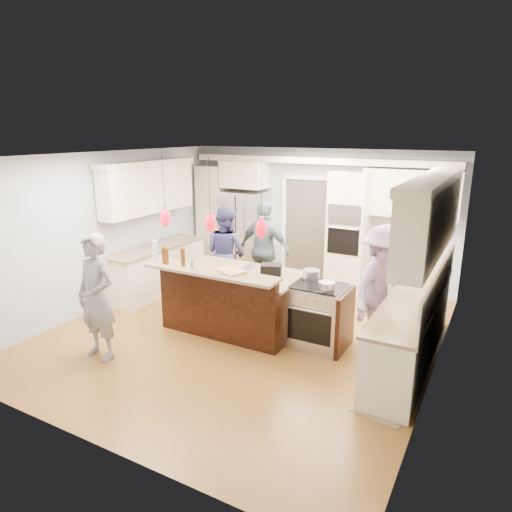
{
  "coord_description": "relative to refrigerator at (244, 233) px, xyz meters",
  "views": [
    {
      "loc": [
        3.29,
        -5.65,
        3.05
      ],
      "look_at": [
        0.0,
        0.35,
        1.15
      ],
      "focal_mm": 32.0,
      "sensor_mm": 36.0,
      "label": 1
    }
  ],
  "objects": [
    {
      "name": "floor_rug",
      "position": [
        3.95,
        -3.5,
        -0.89
      ],
      "size": [
        0.71,
        0.93,
        0.01
      ],
      "primitive_type": "cube",
      "rotation": [
        0.0,
        0.0,
        -0.17
      ],
      "color": "#998153",
      "rests_on": "ground"
    },
    {
      "name": "oven_column",
      "position": [
        2.3,
        0.03,
        0.25
      ],
      "size": [
        0.72,
        0.69,
        2.3
      ],
      "color": "#F8EEC9",
      "rests_on": "ground"
    },
    {
      "name": "pot_large",
      "position": [
        2.48,
        -2.3,
        0.09
      ],
      "size": [
        0.25,
        0.25,
        0.15
      ],
      "primitive_type": "cylinder",
      "color": "#B7B7BC",
      "rests_on": "island_range"
    },
    {
      "name": "room_shell",
      "position": [
        1.55,
        -2.64,
        0.92
      ],
      "size": [
        5.54,
        6.04,
        2.72
      ],
      "color": "#B2BCC6",
      "rests_on": "ground"
    },
    {
      "name": "kitchen_island",
      "position": [
        1.3,
        -2.57,
        -0.41
      ],
      "size": [
        2.1,
        1.46,
        1.12
      ],
      "color": "black",
      "rests_on": "ground"
    },
    {
      "name": "pendant_lights",
      "position": [
        1.3,
        -3.15,
        0.9
      ],
      "size": [
        1.75,
        0.15,
        1.03
      ],
      "color": "black",
      "rests_on": "ground"
    },
    {
      "name": "island_range",
      "position": [
        2.71,
        -2.49,
        -0.44
      ],
      "size": [
        0.82,
        0.71,
        0.92
      ],
      "color": "#B7B7BC",
      "rests_on": "ground"
    },
    {
      "name": "left_cabinets",
      "position": [
        -0.89,
        -1.84,
        0.16
      ],
      "size": [
        0.64,
        2.3,
        2.51
      ],
      "color": "#F8EEC9",
      "rests_on": "ground"
    },
    {
      "name": "cutting_board",
      "position": [
        1.6,
        -3.11,
        0.24
      ],
      "size": [
        0.48,
        0.42,
        0.03
      ],
      "primitive_type": "cube",
      "rotation": [
        0.0,
        0.0,
        -0.38
      ],
      "color": "tan",
      "rests_on": "kitchen_island"
    },
    {
      "name": "person_bar_end",
      "position": [
        0.19,
        -4.27,
        -0.03
      ],
      "size": [
        0.66,
        0.45,
        1.74
      ],
      "primitive_type": "imported",
      "rotation": [
        0.0,
        0.0,
        -0.06
      ],
      "color": "gray",
      "rests_on": "ground"
    },
    {
      "name": "person_far_left",
      "position": [
        0.45,
        -1.44,
        -0.05
      ],
      "size": [
        0.94,
        0.8,
        1.71
      ],
      "primitive_type": "imported",
      "rotation": [
        0.0,
        0.0,
        2.94
      ],
      "color": "navy",
      "rests_on": "ground"
    },
    {
      "name": "ground_plane",
      "position": [
        1.55,
        -2.64,
        -0.9
      ],
      "size": [
        6.0,
        6.0,
        0.0
      ],
      "primitive_type": "plane",
      "color": "olive",
      "rests_on": "ground"
    },
    {
      "name": "drink_can",
      "position": [
        1.05,
        -3.27,
        0.28
      ],
      "size": [
        0.07,
        0.07,
        0.12
      ],
      "primitive_type": "cylinder",
      "rotation": [
        0.0,
        0.0,
        0.12
      ],
      "color": "#B7B7BC",
      "rests_on": "kitchen_island"
    },
    {
      "name": "pot_small",
      "position": [
        2.84,
        -2.62,
        0.08
      ],
      "size": [
        0.23,
        0.23,
        0.11
      ],
      "primitive_type": "cylinder",
      "color": "#B7B7BC",
      "rests_on": "island_range"
    },
    {
      "name": "beer_bottle_a",
      "position": [
        0.5,
        -3.22,
        0.35
      ],
      "size": [
        0.08,
        0.08,
        0.26
      ],
      "primitive_type": "cylinder",
      "rotation": [
        0.0,
        0.0,
        0.35
      ],
      "color": "#47270C",
      "rests_on": "kitchen_island"
    },
    {
      "name": "water_bottle",
      "position": [
        0.35,
        -3.24,
        0.39
      ],
      "size": [
        0.1,
        0.1,
        0.34
      ],
      "primitive_type": "cylinder",
      "rotation": [
        0.0,
        0.0,
        -0.26
      ],
      "color": "silver",
      "rests_on": "kitchen_island"
    },
    {
      "name": "right_counter_run",
      "position": [
        3.99,
        -2.34,
        0.16
      ],
      "size": [
        0.64,
        3.1,
        2.51
      ],
      "color": "#F8EEC9",
      "rests_on": "ground"
    },
    {
      "name": "beer_bottle_b",
      "position": [
        0.56,
        -3.24,
        0.34
      ],
      "size": [
        0.07,
        0.07,
        0.24
      ],
      "primitive_type": "cylinder",
      "rotation": [
        0.0,
        0.0,
        -0.08
      ],
      "color": "#47270C",
      "rests_on": "kitchen_island"
    },
    {
      "name": "person_range_side",
      "position": [
        3.48,
        -2.11,
        0.0
      ],
      "size": [
        1.0,
        1.32,
        1.8
      ],
      "primitive_type": "imported",
      "rotation": [
        0.0,
        0.0,
        1.25
      ],
      "color": "#A183B0",
      "rests_on": "ground"
    },
    {
      "name": "back_upper_cabinets",
      "position": [
        0.8,
        0.12,
        0.77
      ],
      "size": [
        5.3,
        0.61,
        2.54
      ],
      "color": "#F8EEC9",
      "rests_on": "ground"
    },
    {
      "name": "beer_bottle_c",
      "position": [
        0.82,
        -3.19,
        0.35
      ],
      "size": [
        0.08,
        0.08,
        0.27
      ],
      "primitive_type": "cylinder",
      "rotation": [
        0.0,
        0.0,
        -0.21
      ],
      "color": "#47270C",
      "rests_on": "kitchen_island"
    },
    {
      "name": "person_far_right",
      "position": [
        1.05,
        -1.04,
        0.0
      ],
      "size": [
        1.1,
        0.53,
        1.81
      ],
      "primitive_type": "imported",
      "rotation": [
        0.0,
        0.0,
        3.05
      ],
      "color": "slate",
      "rests_on": "ground"
    },
    {
      "name": "refrigerator",
      "position": [
        0.0,
        0.0,
        0.0
      ],
      "size": [
        0.9,
        0.7,
        1.8
      ],
      "primitive_type": "cube",
      "color": "#B7B7BC",
      "rests_on": "ground"
    }
  ]
}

